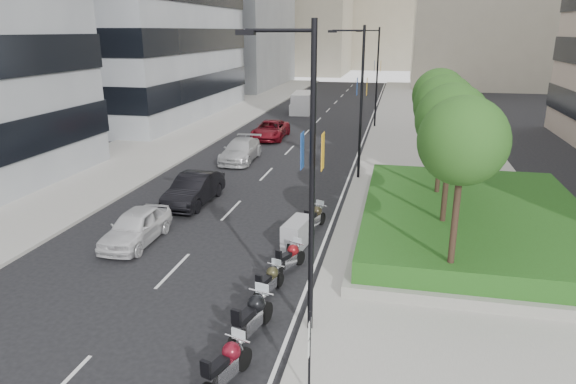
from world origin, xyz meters
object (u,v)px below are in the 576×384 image
(lamp_post_1, at_px, (359,96))
(motorcycle_6, at_px, (315,218))
(motorcycle_4, at_px, (290,258))
(car_a, at_px, (136,227))
(motorcycle_2, at_px, (252,317))
(lamp_post_0, at_px, (307,170))
(car_b, at_px, (194,189))
(car_c, at_px, (241,150))
(motorcycle_1, at_px, (226,366))
(motorcycle_5, at_px, (297,234))
(delivery_van, at_px, (302,104))
(parking_sign, at_px, (309,350))
(lamp_post_2, at_px, (376,72))
(motorcycle_3, at_px, (269,281))
(car_d, at_px, (270,130))

(lamp_post_1, distance_m, motorcycle_6, 9.87)
(lamp_post_1, bearing_deg, motorcycle_4, -95.68)
(motorcycle_6, bearing_deg, lamp_post_1, 10.94)
(motorcycle_6, distance_m, car_a, 7.83)
(lamp_post_1, relative_size, motorcycle_2, 3.68)
(lamp_post_0, distance_m, car_b, 13.84)
(motorcycle_2, relative_size, car_c, 0.47)
(lamp_post_0, height_order, motorcycle_1, lamp_post_0)
(car_b, bearing_deg, motorcycle_2, -58.69)
(motorcycle_5, distance_m, car_a, 6.87)
(lamp_post_1, height_order, motorcycle_1, lamp_post_1)
(car_a, bearing_deg, motorcycle_5, 8.12)
(motorcycle_2, distance_m, motorcycle_4, 4.50)
(lamp_post_1, bearing_deg, delivery_van, 107.84)
(car_a, xyz_separation_m, car_b, (0.42, 5.40, 0.06))
(car_c, bearing_deg, car_a, -91.97)
(parking_sign, xyz_separation_m, car_b, (-8.51, 13.57, -0.66))
(lamp_post_2, relative_size, motorcycle_3, 4.70)
(lamp_post_0, distance_m, car_c, 22.04)
(lamp_post_2, bearing_deg, motorcycle_2, -92.37)
(motorcycle_4, relative_size, car_a, 0.44)
(motorcycle_3, bearing_deg, motorcycle_1, -162.43)
(motorcycle_2, height_order, motorcycle_6, motorcycle_2)
(motorcycle_6, bearing_deg, parking_sign, -153.14)
(lamp_post_0, distance_m, lamp_post_2, 35.00)
(motorcycle_6, bearing_deg, motorcycle_4, -164.74)
(motorcycle_3, bearing_deg, car_c, 36.61)
(lamp_post_1, height_order, car_c, lamp_post_1)
(car_b, distance_m, delivery_van, 31.77)
(motorcycle_3, relative_size, car_d, 0.36)
(parking_sign, xyz_separation_m, car_c, (-8.91, 22.98, -0.70))
(motorcycle_3, xyz_separation_m, motorcycle_6, (0.51, 6.35, 0.04))
(car_b, xyz_separation_m, car_c, (-0.40, 9.41, -0.04))
(parking_sign, distance_m, motorcycle_6, 11.45)
(lamp_post_1, bearing_deg, motorcycle_1, -94.30)
(parking_sign, distance_m, motorcycle_1, 2.31)
(car_a, relative_size, car_d, 0.79)
(motorcycle_2, xyz_separation_m, delivery_van, (-6.68, 42.94, 0.37))
(motorcycle_3, relative_size, delivery_van, 0.35)
(motorcycle_4, xyz_separation_m, car_b, (-6.55, 6.68, 0.25))
(lamp_post_2, distance_m, motorcycle_3, 33.42)
(car_d, bearing_deg, car_c, -91.99)
(lamp_post_1, height_order, motorcycle_2, lamp_post_1)
(motorcycle_2, bearing_deg, motorcycle_6, 11.48)
(car_c, bearing_deg, car_b, -89.46)
(lamp_post_2, relative_size, parking_sign, 3.60)
(lamp_post_1, bearing_deg, motorcycle_3, -96.04)
(motorcycle_5, height_order, car_a, car_a)
(motorcycle_5, xyz_separation_m, delivery_van, (-6.67, 36.14, 0.45))
(parking_sign, bearing_deg, motorcycle_1, 177.17)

